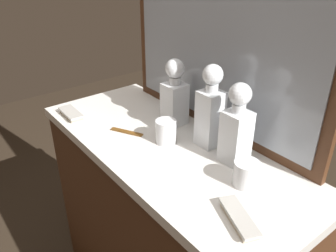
{
  "coord_description": "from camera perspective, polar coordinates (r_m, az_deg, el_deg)",
  "views": [
    {
      "loc": [
        0.88,
        -0.69,
        1.61
      ],
      "look_at": [
        0.0,
        0.0,
        1.0
      ],
      "focal_mm": 36.88,
      "sensor_mm": 36.0,
      "label": 1
    }
  ],
  "objects": [
    {
      "name": "crystal_decanter_right",
      "position": [
        1.42,
        1.1,
        4.58
      ],
      "size": [
        0.09,
        0.09,
        0.28
      ],
      "color": "white",
      "rests_on": "dresser"
    },
    {
      "name": "tortoiseshell_comb",
      "position": [
        1.4,
        -6.83,
        -0.98
      ],
      "size": [
        0.13,
        0.08,
        0.01
      ],
      "color": "brown",
      "rests_on": "dresser"
    },
    {
      "name": "dresser",
      "position": [
        1.6,
        -0.0,
        -17.31
      ],
      "size": [
        1.21,
        0.5,
        0.92
      ],
      "color": "#472816",
      "rests_on": "ground_plane"
    },
    {
      "name": "crystal_tumbler_far_left",
      "position": [
        1.31,
        -0.35,
        -1.07
      ],
      "size": [
        0.08,
        0.08,
        0.09
      ],
      "color": "white",
      "rests_on": "dresser"
    },
    {
      "name": "dresser_mirror",
      "position": [
        1.32,
        8.23,
        12.87
      ],
      "size": [
        0.99,
        0.03,
        0.67
      ],
      "color": "#472816",
      "rests_on": "dresser"
    },
    {
      "name": "crystal_decanter_left",
      "position": [
        1.26,
        6.99,
        2.01
      ],
      "size": [
        0.08,
        0.08,
        0.31
      ],
      "color": "white",
      "rests_on": "dresser"
    },
    {
      "name": "crystal_decanter_rear",
      "position": [
        1.18,
        11.2,
        -0.92
      ],
      "size": [
        0.08,
        0.08,
        0.29
      ],
      "color": "white",
      "rests_on": "dresser"
    },
    {
      "name": "crystal_tumbler_left",
      "position": [
        1.12,
        12.77,
        -7.85
      ],
      "size": [
        0.08,
        0.08,
        0.08
      ],
      "color": "white",
      "rests_on": "dresser"
    },
    {
      "name": "silver_brush_center",
      "position": [
        1.57,
        -15.75,
        1.98
      ],
      "size": [
        0.15,
        0.06,
        0.02
      ],
      "color": "#B7A88C",
      "rests_on": "dresser"
    },
    {
      "name": "silver_brush_rear",
      "position": [
        1.0,
        11.64,
        -14.69
      ],
      "size": [
        0.17,
        0.11,
        0.02
      ],
      "color": "#B7A88C",
      "rests_on": "dresser"
    }
  ]
}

